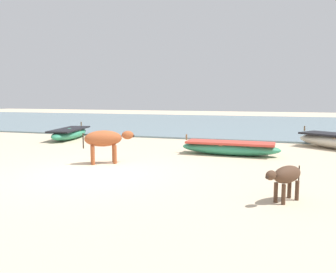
{
  "coord_description": "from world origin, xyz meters",
  "views": [
    {
      "loc": [
        4.39,
        -7.58,
        1.94
      ],
      "look_at": [
        0.83,
        3.44,
        0.6
      ],
      "focal_mm": 36.33,
      "sensor_mm": 36.0,
      "label": 1
    }
  ],
  "objects_px": {
    "fishing_boat_0": "(70,133)",
    "fishing_boat_1": "(230,148)",
    "calf_near_dark": "(286,176)",
    "cow_adult_rust": "(105,140)"
  },
  "relations": [
    {
      "from": "calf_near_dark",
      "to": "fishing_boat_1",
      "type": "bearing_deg",
      "value": -126.29
    },
    {
      "from": "cow_adult_rust",
      "to": "calf_near_dark",
      "type": "xyz_separation_m",
      "value": [
        4.97,
        -2.28,
        -0.22
      ]
    },
    {
      "from": "cow_adult_rust",
      "to": "calf_near_dark",
      "type": "distance_m",
      "value": 5.47
    },
    {
      "from": "fishing_boat_0",
      "to": "calf_near_dark",
      "type": "xyz_separation_m",
      "value": [
        9.42,
        -7.07,
        0.21
      ]
    },
    {
      "from": "fishing_boat_0",
      "to": "fishing_boat_1",
      "type": "xyz_separation_m",
      "value": [
        7.73,
        -2.17,
        -0.02
      ]
    },
    {
      "from": "fishing_boat_0",
      "to": "cow_adult_rust",
      "type": "xyz_separation_m",
      "value": [
        4.45,
        -4.8,
        0.43
      ]
    },
    {
      "from": "fishing_boat_1",
      "to": "fishing_boat_0",
      "type": "bearing_deg",
      "value": -14.62
    },
    {
      "from": "fishing_boat_0",
      "to": "fishing_boat_1",
      "type": "distance_m",
      "value": 8.03
    },
    {
      "from": "fishing_boat_1",
      "to": "calf_near_dark",
      "type": "xyz_separation_m",
      "value": [
        1.69,
        -4.91,
        0.24
      ]
    },
    {
      "from": "fishing_boat_1",
      "to": "calf_near_dark",
      "type": "bearing_deg",
      "value": 110.01
    }
  ]
}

